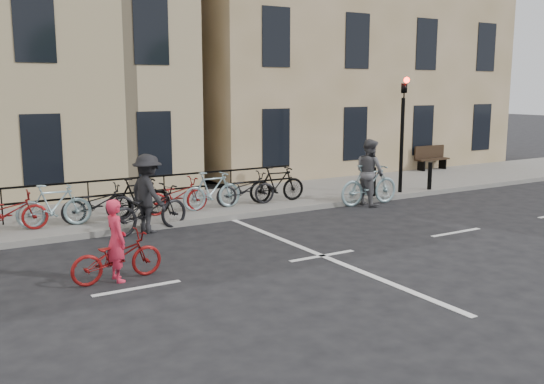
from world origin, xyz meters
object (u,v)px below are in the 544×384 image
bench (431,157)px  cyclist_grey (369,179)px  traffic_light (403,120)px  cyclist_dark (148,202)px  cyclist_pink (117,253)px

bench → cyclist_grey: cyclist_grey is taller
traffic_light → cyclist_dark: size_ratio=1.72×
cyclist_grey → bench: bearing=-57.4°
cyclist_dark → cyclist_pink: bearing=138.4°
bench → traffic_light: bearing=-144.8°
cyclist_grey → traffic_light: bearing=-71.2°
cyclist_pink → cyclist_dark: (1.78, 3.28, 0.23)m
traffic_light → bench: size_ratio=2.44×
traffic_light → cyclist_grey: size_ratio=1.89×
cyclist_pink → cyclist_grey: size_ratio=0.84×
traffic_light → cyclist_dark: bearing=-177.1°
cyclist_pink → cyclist_grey: 9.18m
cyclist_pink → cyclist_dark: bearing=-32.3°
bench → cyclist_dark: (-13.38, -3.83, 0.08)m
cyclist_grey → cyclist_dark: size_ratio=0.91×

